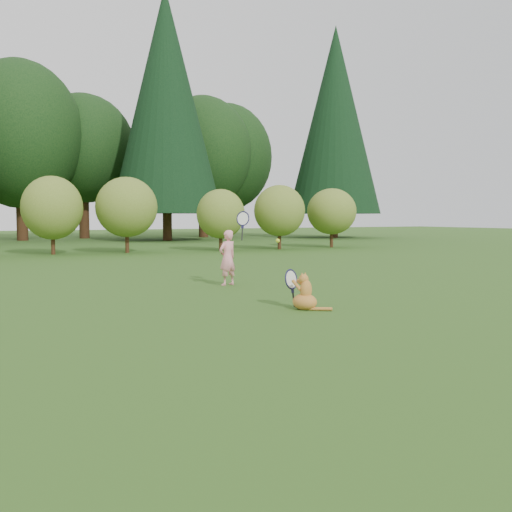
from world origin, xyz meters
TOP-DOWN VIEW (x-y plane):
  - ground at (0.00, 0.00)m, footprint 100.00×100.00m
  - shrub_row at (0.00, 13.00)m, footprint 28.00×3.00m
  - woodland_backdrop at (0.00, 23.00)m, footprint 48.00×10.00m
  - child at (0.56, 2.69)m, footprint 0.65×0.46m
  - cat at (0.35, -0.42)m, footprint 0.52×0.74m
  - tennis_ball at (0.20, 0.08)m, footprint 0.06×0.06m

SIDE VIEW (x-z plane):
  - ground at x=0.00m, z-range 0.00..0.00m
  - cat at x=0.35m, z-range -0.09..0.64m
  - child at x=0.56m, z-range -0.24..1.36m
  - tennis_ball at x=0.20m, z-range 0.95..1.01m
  - shrub_row at x=0.00m, z-range 0.00..2.80m
  - woodland_backdrop at x=0.00m, z-range 0.00..15.00m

